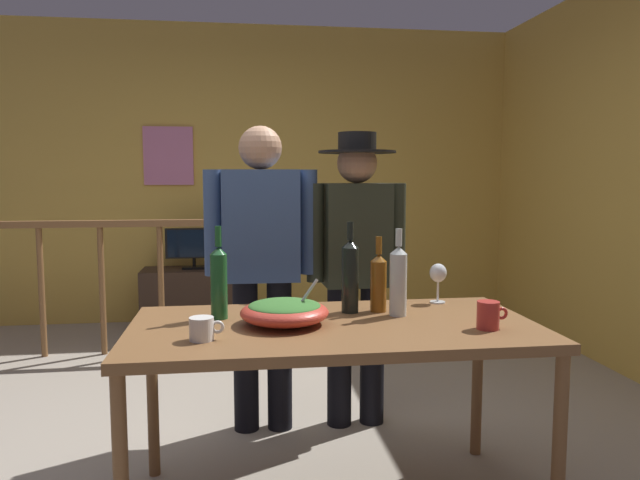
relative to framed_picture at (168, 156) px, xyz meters
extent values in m
plane|color=#9E9384|center=(0.64, -2.65, -1.52)|extent=(7.05, 7.05, 0.00)
cube|color=gold|center=(0.64, 0.06, -0.17)|extent=(5.14, 0.10, 2.70)
cube|color=gold|center=(3.21, -1.84, -0.17)|extent=(0.10, 4.07, 2.70)
cube|color=#CA769F|center=(0.00, 0.00, 0.00)|extent=(0.44, 0.03, 0.52)
cylinder|color=brown|center=(-0.83, -1.00, -1.04)|extent=(0.04, 0.04, 0.96)
cylinder|color=brown|center=(-0.40, -1.00, -1.04)|extent=(0.04, 0.04, 0.96)
cylinder|color=brown|center=(0.03, -1.00, -1.04)|extent=(0.04, 0.04, 0.96)
cylinder|color=brown|center=(0.46, -1.00, -1.04)|extent=(0.04, 0.04, 0.96)
cube|color=brown|center=(-0.61, -1.00, -0.53)|extent=(2.22, 0.07, 0.05)
cube|color=brown|center=(0.46, -1.00, -0.99)|extent=(0.10, 0.10, 1.06)
cube|color=#38281E|center=(0.23, -0.29, -1.25)|extent=(0.90, 0.40, 0.53)
cube|color=black|center=(0.23, -0.29, -0.98)|extent=(0.20, 0.12, 0.02)
cylinder|color=black|center=(0.23, -0.29, -0.93)|extent=(0.03, 0.03, 0.08)
cube|color=black|center=(0.23, -0.32, -0.76)|extent=(0.48, 0.06, 0.26)
cube|color=black|center=(0.23, -0.35, -0.76)|extent=(0.44, 0.01, 0.23)
cube|color=brown|center=(0.97, -3.31, -0.78)|extent=(1.59, 0.82, 0.04)
cylinder|color=brown|center=(0.22, -3.68, -1.16)|extent=(0.05, 0.05, 0.72)
cylinder|color=brown|center=(1.73, -3.68, -1.16)|extent=(0.05, 0.05, 0.72)
cylinder|color=brown|center=(0.22, -2.94, -1.16)|extent=(0.05, 0.05, 0.72)
cylinder|color=brown|center=(1.73, -2.94, -1.16)|extent=(0.05, 0.05, 0.72)
ellipsoid|color=#CC3D2D|center=(0.78, -3.29, -0.71)|extent=(0.35, 0.35, 0.09)
ellipsoid|color=#38702D|center=(0.78, -3.29, -0.68)|extent=(0.28, 0.28, 0.04)
cylinder|color=silver|center=(0.85, -3.29, -0.67)|extent=(0.13, 0.01, 0.18)
cylinder|color=silver|center=(1.51, -2.99, -0.75)|extent=(0.07, 0.07, 0.01)
cylinder|color=silver|center=(1.51, -2.99, -0.70)|extent=(0.01, 0.01, 0.10)
ellipsoid|color=silver|center=(1.51, -2.99, -0.62)|extent=(0.08, 0.08, 0.09)
cylinder|color=silver|center=(1.26, -3.21, -0.63)|extent=(0.07, 0.07, 0.26)
cone|color=silver|center=(1.26, -3.21, -0.48)|extent=(0.07, 0.07, 0.03)
cylinder|color=silver|center=(1.26, -3.21, -0.43)|extent=(0.03, 0.03, 0.07)
cylinder|color=black|center=(1.07, -3.12, -0.62)|extent=(0.07, 0.07, 0.28)
cone|color=black|center=(1.07, -3.12, -0.46)|extent=(0.07, 0.07, 0.03)
cylinder|color=black|center=(1.07, -3.12, -0.41)|extent=(0.03, 0.03, 0.08)
cylinder|color=#1E5628|center=(0.53, -3.16, -0.63)|extent=(0.07, 0.07, 0.26)
cone|color=#1E5628|center=(0.53, -3.16, -0.48)|extent=(0.07, 0.07, 0.03)
cylinder|color=#1E5628|center=(0.53, -3.16, -0.42)|extent=(0.03, 0.03, 0.08)
cylinder|color=brown|center=(1.20, -3.12, -0.65)|extent=(0.07, 0.07, 0.22)
cone|color=brown|center=(1.20, -3.12, -0.53)|extent=(0.07, 0.07, 0.03)
cylinder|color=brown|center=(1.20, -3.12, -0.47)|extent=(0.03, 0.03, 0.07)
cylinder|color=#B7332D|center=(1.54, -3.47, -0.70)|extent=(0.08, 0.08, 0.11)
torus|color=#B7332D|center=(1.59, -3.47, -0.70)|extent=(0.05, 0.01, 0.05)
cylinder|color=white|center=(0.47, -3.48, -0.72)|extent=(0.09, 0.09, 0.08)
torus|color=white|center=(0.53, -3.48, -0.71)|extent=(0.05, 0.01, 0.05)
cylinder|color=black|center=(0.81, -2.51, -1.12)|extent=(0.13, 0.13, 0.80)
cylinder|color=black|center=(0.63, -2.50, -1.12)|extent=(0.13, 0.13, 0.80)
cube|color=#3D5684|center=(0.72, -2.50, -0.43)|extent=(0.40, 0.23, 0.57)
cylinder|color=#3D5684|center=(0.97, -2.51, -0.42)|extent=(0.09, 0.09, 0.54)
cylinder|color=#3D5684|center=(0.48, -2.50, -0.42)|extent=(0.09, 0.09, 0.54)
sphere|color=tan|center=(0.72, -2.50, -0.04)|extent=(0.22, 0.22, 0.22)
cylinder|color=black|center=(1.31, -2.50, -1.14)|extent=(0.13, 0.13, 0.76)
cylinder|color=black|center=(1.13, -2.51, -1.14)|extent=(0.13, 0.13, 0.76)
cube|color=#2D3323|center=(1.22, -2.50, -0.49)|extent=(0.35, 0.23, 0.54)
cylinder|color=#2D3323|center=(1.44, -2.50, -0.47)|extent=(0.09, 0.09, 0.51)
cylinder|color=#2D3323|center=(1.00, -2.51, -0.47)|extent=(0.09, 0.09, 0.51)
sphere|color=tan|center=(1.22, -2.50, -0.11)|extent=(0.21, 0.21, 0.21)
cylinder|color=black|center=(1.22, -2.50, -0.06)|extent=(0.40, 0.40, 0.01)
cylinder|color=black|center=(1.22, -2.50, -0.01)|extent=(0.20, 0.20, 0.10)
camera|label=1|loc=(0.60, -5.58, -0.18)|focal=33.72mm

